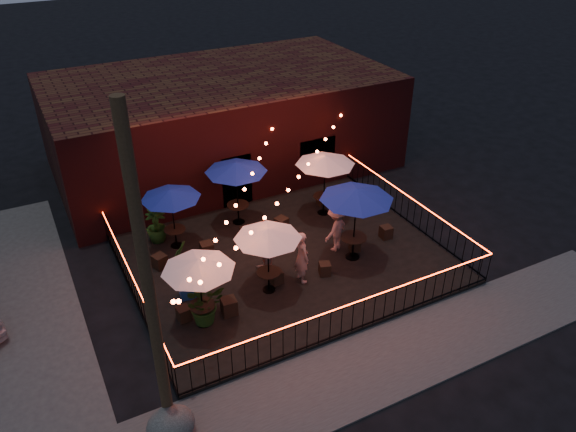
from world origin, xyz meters
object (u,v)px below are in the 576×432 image
cafe_table_2 (268,235)px  cafe_table_5 (325,161)px  cooler (190,283)px  utility_pole (149,292)px  cafe_table_0 (198,266)px  cafe_table_1 (170,195)px  cafe_table_4 (357,195)px  cafe_table_3 (236,168)px  boulder (171,425)px

cafe_table_2 → cafe_table_5: (3.83, 3.21, 0.15)m
cafe_table_5 → cooler: (-6.04, -2.36, -1.72)m
utility_pole → cafe_table_5: bearing=39.3°
cafe_table_0 → cafe_table_5: size_ratio=0.84×
cafe_table_1 → cafe_table_4: (4.98, -3.36, 0.37)m
cafe_table_0 → cafe_table_4: bearing=8.3°
cafe_table_3 → cafe_table_5: size_ratio=1.03×
utility_pole → cafe_table_2: bearing=38.7°
cafe_table_0 → cafe_table_2: bearing=12.8°
utility_pole → boulder: (-0.05, -0.29, -3.61)m
utility_pole → cafe_table_3: bearing=56.5°
cafe_table_4 → boulder: size_ratio=3.05×
cooler → cafe_table_3: bearing=55.2°
utility_pole → cooler: bearing=65.0°
cafe_table_4 → cafe_table_2: bearing=-175.0°
utility_pole → cafe_table_4: 8.36m
cafe_table_3 → boulder: cafe_table_3 is taller
cafe_table_1 → cafe_table_2: (1.76, -3.64, 0.02)m
cafe_table_5 → cafe_table_1: bearing=175.7°
utility_pole → cooler: (1.95, 4.19, -3.40)m
cafe_table_5 → cafe_table_3: bearing=164.5°
cooler → boulder: 4.91m
cafe_table_1 → cafe_table_3: 2.55m
cafe_table_4 → cafe_table_5: size_ratio=1.10×
utility_pole → cafe_table_5: (8.00, 6.55, -1.68)m
cafe_table_0 → cafe_table_5: bearing=31.4°
boulder → cafe_table_1: bearing=71.4°
cafe_table_2 → cooler: 2.85m
cooler → utility_pole: bearing=-107.2°
cafe_table_4 → boulder: bearing=-152.3°
cafe_table_1 → cafe_table_2: 4.04m
cafe_table_0 → cafe_table_4: (5.52, 0.80, 0.34)m
cafe_table_1 → cafe_table_2: bearing=-64.2°
cafe_table_4 → cooler: bearing=173.9°
utility_pole → cafe_table_2: (4.16, 3.33, -1.83)m
cafe_table_5 → boulder: (-8.04, -6.84, -1.93)m
cafe_table_3 → cooler: size_ratio=3.22×
cafe_table_0 → cafe_table_2: cafe_table_0 is taller
cafe_table_0 → cafe_table_1: (0.53, 4.16, -0.02)m
utility_pole → cafe_table_3: (4.90, 7.40, -1.64)m
cafe_table_4 → cafe_table_5: bearing=78.3°
cafe_table_2 → boulder: 5.84m
cafe_table_3 → cafe_table_4: bearing=-56.7°
cafe_table_0 → cafe_table_2: 2.35m
cafe_table_3 → cafe_table_4: size_ratio=0.94×
cafe_table_4 → boulder: cafe_table_4 is taller
cooler → boulder: size_ratio=0.89×
cafe_table_0 → cafe_table_5: (6.13, 3.74, 0.15)m
cafe_table_1 → boulder: cafe_table_1 is taller
cafe_table_3 → boulder: (-4.95, -7.69, -1.98)m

